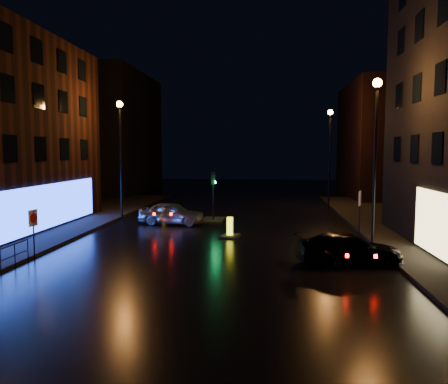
{
  "coord_description": "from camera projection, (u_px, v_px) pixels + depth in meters",
  "views": [
    {
      "loc": [
        2.58,
        -16.06,
        4.86
      ],
      "look_at": [
        0.37,
        5.88,
        2.8
      ],
      "focal_mm": 35.0,
      "sensor_mm": 36.0,
      "label": 1
    }
  ],
  "objects": [
    {
      "name": "silver_hatchback",
      "position": [
        172.0,
        213.0,
        29.14
      ],
      "size": [
        4.49,
        2.15,
        1.48
      ],
      "primitive_type": "imported",
      "rotation": [
        0.0,
        0.0,
        1.48
      ],
      "color": "#B0B2B8",
      "rests_on": "ground"
    },
    {
      "name": "ground",
      "position": [
        199.0,
        279.0,
        16.62
      ],
      "size": [
        120.0,
        120.0,
        0.0
      ],
      "primitive_type": "plane",
      "color": "black",
      "rests_on": "ground"
    },
    {
      "name": "bollard_far",
      "position": [
        162.0,
        215.0,
        31.75
      ],
      "size": [
        0.97,
        1.31,
        1.05
      ],
      "rotation": [
        0.0,
        0.0,
        -0.16
      ],
      "color": "black",
      "rests_on": "ground"
    },
    {
      "name": "building_far_right",
      "position": [
        386.0,
        141.0,
        46.27
      ],
      "size": [
        8.0,
        14.0,
        12.0
      ],
      "primitive_type": "cube",
      "color": "black",
      "rests_on": "ground"
    },
    {
      "name": "street_lamp_rnear",
      "position": [
        376.0,
        137.0,
        21.27
      ],
      "size": [
        0.44,
        0.44,
        8.37
      ],
      "color": "black",
      "rests_on": "ground"
    },
    {
      "name": "dark_sedan",
      "position": [
        349.0,
        249.0,
        18.82
      ],
      "size": [
        4.73,
        2.4,
        1.32
      ],
      "primitive_type": "imported",
      "rotation": [
        0.0,
        0.0,
        1.7
      ],
      "color": "black",
      "rests_on": "ground"
    },
    {
      "name": "building_far_left",
      "position": [
        113.0,
        133.0,
        52.24
      ],
      "size": [
        8.0,
        16.0,
        14.0
      ],
      "primitive_type": "cube",
      "color": "black",
      "rests_on": "ground"
    },
    {
      "name": "street_lamp_rfar",
      "position": [
        330.0,
        143.0,
        37.12
      ],
      "size": [
        0.44,
        0.44,
        8.37
      ],
      "color": "black",
      "rests_on": "ground"
    },
    {
      "name": "street_lamp_lfar",
      "position": [
        120.0,
        141.0,
        30.75
      ],
      "size": [
        0.44,
        0.44,
        8.37
      ],
      "color": "black",
      "rests_on": "ground"
    },
    {
      "name": "road_sign_left",
      "position": [
        33.0,
        222.0,
        19.58
      ],
      "size": [
        0.14,
        0.54,
        2.25
      ],
      "rotation": [
        0.0,
        0.0,
        -0.16
      ],
      "color": "black",
      "rests_on": "ground"
    },
    {
      "name": "bollard_near",
      "position": [
        230.0,
        233.0,
        24.82
      ],
      "size": [
        1.16,
        1.47,
        1.13
      ],
      "rotation": [
        0.0,
        0.0,
        -0.25
      ],
      "color": "black",
      "rests_on": "ground"
    },
    {
      "name": "traffic_signal",
      "position": [
        213.0,
        214.0,
        30.56
      ],
      "size": [
        1.4,
        2.4,
        3.45
      ],
      "color": "black",
      "rests_on": "ground"
    },
    {
      "name": "road_sign_right",
      "position": [
        360.0,
        202.0,
        25.26
      ],
      "size": [
        0.26,
        0.61,
        2.58
      ],
      "rotation": [
        0.0,
        0.0,
        2.81
      ],
      "color": "black",
      "rests_on": "ground"
    }
  ]
}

